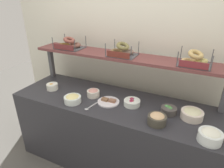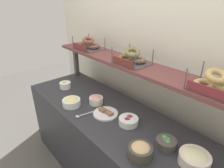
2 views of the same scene
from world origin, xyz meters
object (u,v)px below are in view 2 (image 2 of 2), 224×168
at_px(bowl_potato_salad, 195,158).
at_px(bowl_fruit_salad, 65,85).
at_px(bowl_hummus, 140,151).
at_px(bowl_egg_salad, 71,102).
at_px(bowl_veggie_mix, 166,143).
at_px(serving_spoon_near_plate, 82,115).
at_px(bowl_beet_salad, 129,121).
at_px(bagel_basket_cinnamon_raisin, 88,45).
at_px(serving_plate_white, 106,113).
at_px(bagel_basket_plain, 214,84).
at_px(bagel_basket_poppy, 131,58).
at_px(bowl_lox_spread, 96,100).

bearing_deg(bowl_potato_salad, bowl_fruit_salad, -176.73).
bearing_deg(bowl_fruit_salad, bowl_hummus, -5.81).
height_order(bowl_egg_salad, bowl_veggie_mix, bowl_egg_salad).
xyz_separation_m(bowl_hummus, serving_spoon_near_plate, (-0.66, -0.04, -0.04)).
bearing_deg(bowl_fruit_salad, bowl_beet_salad, 4.09).
height_order(bowl_fruit_salad, bagel_basket_cinnamon_raisin, bagel_basket_cinnamon_raisin).
relative_size(bowl_egg_salad, bowl_potato_salad, 0.89).
bearing_deg(bowl_egg_salad, bowl_hummus, 0.89).
bearing_deg(serving_plate_white, bowl_hummus, -14.72).
relative_size(bowl_hummus, bowl_egg_salad, 0.93).
bearing_deg(bagel_basket_plain, serving_plate_white, -157.83).
bearing_deg(bowl_egg_salad, serving_plate_white, 24.70).
xyz_separation_m(bowl_hummus, bowl_egg_salad, (-0.88, -0.01, -0.01)).
bearing_deg(bowl_hummus, bagel_basket_cinnamon_raisin, 159.96).
xyz_separation_m(bagel_basket_poppy, bagel_basket_plain, (0.72, 0.01, -0.00)).
height_order(bowl_potato_salad, bowl_lox_spread, bowl_potato_salad).
xyz_separation_m(bowl_veggie_mix, bowl_potato_salad, (0.21, 0.01, 0.01)).
xyz_separation_m(bowl_lox_spread, bagel_basket_cinnamon_raisin, (-0.46, 0.25, 0.43)).
bearing_deg(bowl_veggie_mix, bagel_basket_poppy, 158.42).
relative_size(bowl_egg_salad, bagel_basket_poppy, 0.60).
relative_size(bowl_lox_spread, bagel_basket_cinnamon_raisin, 0.43).
xyz_separation_m(bowl_egg_salad, bowl_beet_salad, (0.58, 0.21, -0.01)).
height_order(bowl_beet_salad, serving_spoon_near_plate, bowl_beet_salad).
bearing_deg(bagel_basket_poppy, bowl_hummus, -39.86).
relative_size(bowl_fruit_salad, bagel_basket_poppy, 0.44).
height_order(bowl_fruit_salad, serving_plate_white, bowl_fruit_salad).
bearing_deg(serving_spoon_near_plate, bowl_egg_salad, 173.33).
relative_size(bowl_lox_spread, serving_spoon_near_plate, 0.79).
xyz_separation_m(serving_spoon_near_plate, bagel_basket_cinnamon_raisin, (-0.55, 0.48, 0.47)).
bearing_deg(serving_spoon_near_plate, bagel_basket_cinnamon_raisin, 138.72).
distance_m(bowl_hummus, bagel_basket_plain, 0.65).
distance_m(bowl_egg_salad, bowl_potato_salad, 1.17).
bearing_deg(bagel_basket_cinnamon_raisin, serving_plate_white, -24.11).
distance_m(bowl_lox_spread, serving_spoon_near_plate, 0.25).
bearing_deg(bagel_basket_plain, bowl_fruit_salad, -167.98).
relative_size(serving_plate_white, serving_spoon_near_plate, 1.31).
xyz_separation_m(bowl_egg_salad, serving_spoon_near_plate, (0.22, -0.03, -0.03)).
height_order(bowl_egg_salad, bowl_fruit_salad, bowl_egg_salad).
height_order(bowl_fruit_salad, bowl_beet_salad, bowl_fruit_salad).
height_order(bowl_egg_salad, bowl_potato_salad, bowl_potato_salad).
distance_m(bowl_egg_salad, bowl_fruit_salad, 0.42).
xyz_separation_m(serving_plate_white, bagel_basket_poppy, (0.02, 0.30, 0.47)).
distance_m(bowl_egg_salad, serving_plate_white, 0.38).
bearing_deg(bowl_veggie_mix, serving_spoon_near_plate, -161.32).
relative_size(bowl_egg_salad, bagel_basket_plain, 0.60).
bearing_deg(serving_plate_white, bagel_basket_cinnamon_raisin, 155.89).
relative_size(bowl_hummus, bagel_basket_cinnamon_raisin, 0.50).
bearing_deg(bowl_potato_salad, bagel_basket_poppy, 164.48).
relative_size(bowl_hummus, bowl_potato_salad, 0.83).
xyz_separation_m(bowl_lox_spread, bagel_basket_poppy, (0.23, 0.25, 0.43)).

